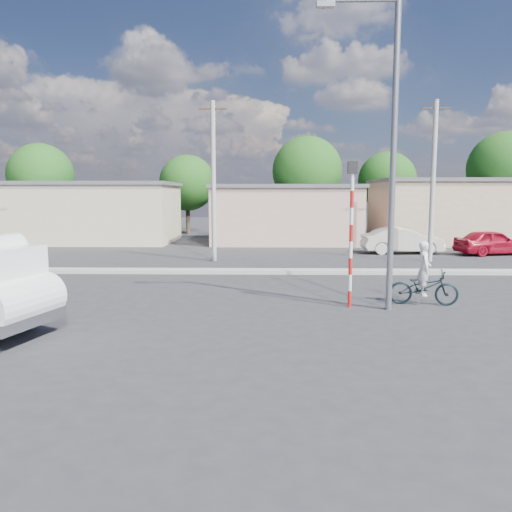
{
  "coord_description": "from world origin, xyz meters",
  "views": [
    {
      "loc": [
        0.68,
        -13.35,
        3.4
      ],
      "look_at": [
        0.32,
        3.56,
        1.3
      ],
      "focal_mm": 35.0,
      "sensor_mm": 36.0,
      "label": 1
    }
  ],
  "objects_px": {
    "car_red": "(491,242)",
    "bicycle": "(423,287)",
    "car_cream": "(402,241)",
    "traffic_pole": "(351,222)",
    "cyclist": "(424,278)",
    "streetlight": "(388,139)"
  },
  "relations": [
    {
      "from": "car_cream",
      "to": "traffic_pole",
      "type": "bearing_deg",
      "value": 156.92
    },
    {
      "from": "cyclist",
      "to": "car_cream",
      "type": "bearing_deg",
      "value": -3.22
    },
    {
      "from": "traffic_pole",
      "to": "car_red",
      "type": "bearing_deg",
      "value": 52.74
    },
    {
      "from": "bicycle",
      "to": "car_cream",
      "type": "relative_size",
      "value": 0.46
    },
    {
      "from": "cyclist",
      "to": "car_red",
      "type": "bearing_deg",
      "value": -21.97
    },
    {
      "from": "traffic_pole",
      "to": "streetlight",
      "type": "xyz_separation_m",
      "value": [
        0.94,
        -0.3,
        2.37
      ]
    },
    {
      "from": "car_red",
      "to": "streetlight",
      "type": "height_order",
      "value": "streetlight"
    },
    {
      "from": "bicycle",
      "to": "streetlight",
      "type": "distance_m",
      "value": 4.68
    },
    {
      "from": "car_cream",
      "to": "streetlight",
      "type": "distance_m",
      "value": 15.41
    },
    {
      "from": "car_cream",
      "to": "traffic_pole",
      "type": "xyz_separation_m",
      "value": [
        -5.29,
        -13.87,
        1.84
      ]
    },
    {
      "from": "cyclist",
      "to": "streetlight",
      "type": "relative_size",
      "value": 0.19
    },
    {
      "from": "cyclist",
      "to": "streetlight",
      "type": "distance_m",
      "value": 4.41
    },
    {
      "from": "car_cream",
      "to": "cyclist",
      "type": "bearing_deg",
      "value": 165.41
    },
    {
      "from": "car_red",
      "to": "bicycle",
      "type": "bearing_deg",
      "value": 134.94
    },
    {
      "from": "bicycle",
      "to": "traffic_pole",
      "type": "relative_size",
      "value": 0.48
    },
    {
      "from": "streetlight",
      "to": "traffic_pole",
      "type": "bearing_deg",
      "value": 162.27
    },
    {
      "from": "traffic_pole",
      "to": "streetlight",
      "type": "relative_size",
      "value": 0.48
    },
    {
      "from": "car_red",
      "to": "traffic_pole",
      "type": "bearing_deg",
      "value": 128.81
    },
    {
      "from": "streetlight",
      "to": "cyclist",
      "type": "bearing_deg",
      "value": 26.39
    },
    {
      "from": "car_cream",
      "to": "streetlight",
      "type": "height_order",
      "value": "streetlight"
    },
    {
      "from": "car_red",
      "to": "streetlight",
      "type": "distance_m",
      "value": 17.02
    },
    {
      "from": "bicycle",
      "to": "car_cream",
      "type": "xyz_separation_m",
      "value": [
        2.96,
        13.48,
        0.21
      ]
    }
  ]
}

